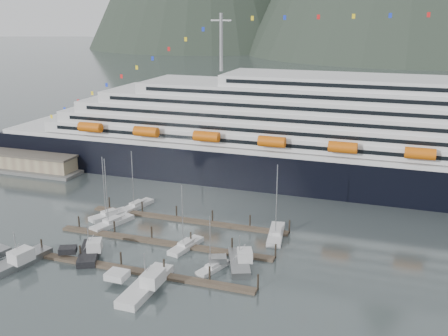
% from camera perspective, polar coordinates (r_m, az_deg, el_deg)
% --- Properties ---
extents(ground, '(1600.00, 1600.00, 0.00)m').
position_cam_1_polar(ground, '(107.29, -4.96, -9.20)').
color(ground, '#424C4D').
rests_on(ground, ground).
extents(cruise_ship, '(210.00, 30.40, 50.30)m').
position_cam_1_polar(cruise_ship, '(147.38, 14.58, 2.54)').
color(cruise_ship, black).
rests_on(cruise_ship, ground).
extents(warehouse, '(46.00, 20.00, 5.80)m').
position_cam_1_polar(warehouse, '(177.13, -21.06, 1.02)').
color(warehouse, '#595956').
rests_on(warehouse, ground).
extents(dock_near, '(48.18, 2.28, 3.20)m').
position_cam_1_polar(dock_near, '(101.23, -9.87, -10.88)').
color(dock_near, '#403229').
rests_on(dock_near, ground).
extents(dock_mid, '(48.18, 2.28, 3.20)m').
position_cam_1_polar(dock_mid, '(111.56, -6.67, -8.02)').
color(dock_mid, '#403229').
rests_on(dock_mid, ground).
extents(dock_far, '(48.18, 2.28, 3.20)m').
position_cam_1_polar(dock_far, '(122.39, -4.06, -5.64)').
color(dock_far, '#403229').
rests_on(dock_far, ground).
extents(sailboat_a, '(6.94, 10.03, 15.52)m').
position_cam_1_polar(sailboat_a, '(127.16, -12.36, -5.06)').
color(sailboat_a, silver).
rests_on(sailboat_a, ground).
extents(sailboat_b, '(6.09, 11.46, 16.47)m').
position_cam_1_polar(sailboat_b, '(122.51, -12.06, -5.89)').
color(sailboat_b, silver).
rests_on(sailboat_b, ground).
extents(sailboat_c, '(4.59, 9.90, 14.29)m').
position_cam_1_polar(sailboat_c, '(109.10, -4.17, -8.47)').
color(sailboat_c, silver).
rests_on(sailboat_c, ground).
extents(sailboat_e, '(4.92, 10.50, 15.21)m').
position_cam_1_polar(sailboat_e, '(131.85, -9.47, -4.10)').
color(sailboat_e, silver).
rests_on(sailboat_e, ground).
extents(sailboat_g, '(4.63, 12.30, 17.12)m').
position_cam_1_polar(sailboat_g, '(114.54, 5.67, -7.22)').
color(sailboat_g, silver).
rests_on(sailboat_g, ground).
extents(sailboat_h, '(4.70, 8.04, 11.51)m').
position_cam_1_polar(sailboat_h, '(100.28, -1.22, -10.84)').
color(sailboat_h, silver).
rests_on(sailboat_h, ground).
extents(trawler_a, '(10.67, 14.42, 7.68)m').
position_cam_1_polar(trawler_a, '(109.16, -21.63, -9.37)').
color(trawler_a, gray).
rests_on(trawler_a, ground).
extents(trawler_b, '(9.68, 11.34, 7.05)m').
position_cam_1_polar(trawler_b, '(108.63, -14.51, -8.84)').
color(trawler_b, black).
rests_on(trawler_b, ground).
extents(trawler_c, '(10.51, 14.96, 7.63)m').
position_cam_1_polar(trawler_c, '(94.86, -8.62, -12.38)').
color(trawler_c, silver).
rests_on(trawler_c, ground).
extents(trawler_e, '(9.48, 11.38, 7.04)m').
position_cam_1_polar(trawler_e, '(101.44, 1.59, -10.18)').
color(trawler_e, gray).
rests_on(trawler_e, ground).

